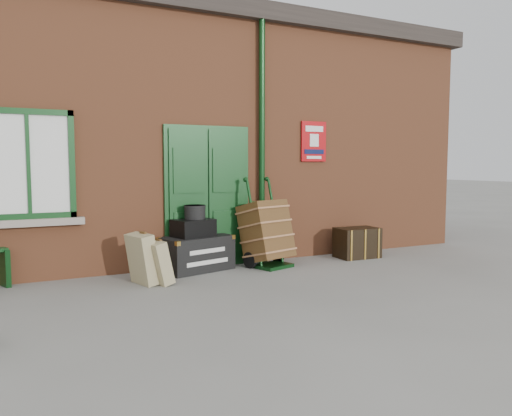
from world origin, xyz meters
TOP-DOWN VIEW (x-y plane):
  - ground at (0.00, 0.00)m, footprint 80.00×80.00m
  - station_building at (-0.00, 3.49)m, footprint 10.30×4.30m
  - houdini_trunk at (-0.57, 1.25)m, footprint 1.19×0.85m
  - strongbox at (-0.62, 1.25)m, footprint 0.68×0.57m
  - hatbox at (-0.59, 1.25)m, footprint 0.39×0.39m
  - suitcase_back at (-1.54, 0.72)m, footprint 0.42×0.55m
  - suitcase_front at (-1.36, 0.62)m, footprint 0.41×0.51m
  - porter_trolley at (0.55, 1.07)m, footprint 0.87×0.91m
  - dark_trunk at (2.34, 1.02)m, footprint 0.75×0.51m

SIDE VIEW (x-z plane):
  - ground at x=0.00m, z-range 0.00..0.00m
  - dark_trunk at x=2.34m, z-range 0.00..0.53m
  - houdini_trunk at x=-0.57m, z-range 0.00..0.54m
  - suitcase_front at x=-1.36m, z-range 0.00..0.61m
  - suitcase_back at x=-1.54m, z-range 0.00..0.71m
  - porter_trolley at x=0.55m, z-range -0.16..1.25m
  - strongbox at x=-0.62m, z-range 0.54..0.81m
  - hatbox at x=-0.59m, z-range 0.81..1.02m
  - station_building at x=0.00m, z-range -0.02..4.34m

